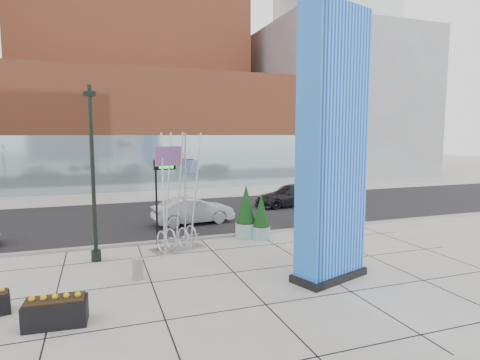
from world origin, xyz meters
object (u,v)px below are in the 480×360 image
object	(u,v)px
public_art_sculpture	(177,219)
concrete_bollard	(138,269)
car_silver_mid	(193,211)
blue_pylon	(332,151)
overhead_street_sign	(170,172)
lamp_post	(94,191)

from	to	relation	value
public_art_sculpture	concrete_bollard	bearing A→B (deg)	-139.72
concrete_bollard	car_silver_mid	size ratio (longest dim) A/B	0.16
blue_pylon	public_art_sculpture	size ratio (longest dim) A/B	1.79
blue_pylon	overhead_street_sign	size ratio (longest dim) A/B	2.37
public_art_sculpture	overhead_street_sign	bearing A→B (deg)	75.58
lamp_post	overhead_street_sign	xyz separation A→B (m)	(3.34, 1.65, 0.51)
concrete_bollard	overhead_street_sign	distance (m)	5.62
public_art_sculpture	car_silver_mid	world-z (taller)	public_art_sculpture
overhead_street_sign	car_silver_mid	bearing A→B (deg)	63.12
car_silver_mid	overhead_street_sign	bearing A→B (deg)	145.15
concrete_bollard	car_silver_mid	xyz separation A→B (m)	(3.82, 7.95, 0.38)
lamp_post	car_silver_mid	bearing A→B (deg)	45.40
blue_pylon	overhead_street_sign	bearing A→B (deg)	105.38
overhead_street_sign	public_art_sculpture	bearing A→B (deg)	-86.56
concrete_bollard	blue_pylon	bearing A→B (deg)	-18.63
lamp_post	car_silver_mid	world-z (taller)	lamp_post
public_art_sculpture	car_silver_mid	xyz separation A→B (m)	(1.79, 4.71, -0.61)
blue_pylon	concrete_bollard	size ratio (longest dim) A/B	12.39
public_art_sculpture	overhead_street_sign	distance (m)	2.29
lamp_post	concrete_bollard	size ratio (longest dim) A/B	9.30
lamp_post	overhead_street_sign	bearing A→B (deg)	26.23
lamp_post	concrete_bollard	world-z (taller)	lamp_post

